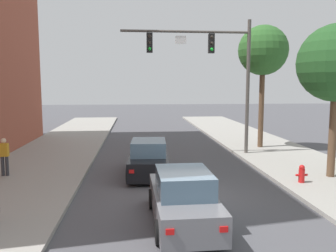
# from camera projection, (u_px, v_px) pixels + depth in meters

# --- Properties ---
(ground_plane) EXTENTS (120.00, 120.00, 0.00)m
(ground_plane) POSITION_uv_depth(u_px,v_px,m) (185.00, 198.00, 12.41)
(ground_plane) COLOR #4C4C51
(traffic_signal_mast) EXTENTS (7.22, 0.38, 7.50)m
(traffic_signal_mast) POSITION_uv_depth(u_px,v_px,m) (212.00, 61.00, 19.07)
(traffic_signal_mast) COLOR #514C47
(traffic_signal_mast) RESTS_ON sidewalk_right
(car_lead_black) EXTENTS (2.01, 4.32, 1.60)m
(car_lead_black) POSITION_uv_depth(u_px,v_px,m) (149.00, 159.00, 15.52)
(car_lead_black) COLOR black
(car_lead_black) RESTS_ON ground
(car_following_grey) EXTENTS (1.90, 4.27, 1.60)m
(car_following_grey) POSITION_uv_depth(u_px,v_px,m) (183.00, 199.00, 10.04)
(car_following_grey) COLOR slate
(car_following_grey) RESTS_ON ground
(pedestrian_sidewalk_left_walker) EXTENTS (0.36, 0.22, 1.64)m
(pedestrian_sidewalk_left_walker) POSITION_uv_depth(u_px,v_px,m) (4.00, 155.00, 14.76)
(pedestrian_sidewalk_left_walker) COLOR #333338
(pedestrian_sidewalk_left_walker) RESTS_ON sidewalk_left
(fire_hydrant) EXTENTS (0.48, 0.24, 0.72)m
(fire_hydrant) POSITION_uv_depth(u_px,v_px,m) (302.00, 174.00, 13.80)
(fire_hydrant) COLOR red
(fire_hydrant) RESTS_ON sidewalk_right
(street_tree_second) EXTENTS (3.05, 3.05, 7.54)m
(street_tree_second) POSITION_uv_depth(u_px,v_px,m) (263.00, 51.00, 21.09)
(street_tree_second) COLOR brown
(street_tree_second) RESTS_ON sidewalk_right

